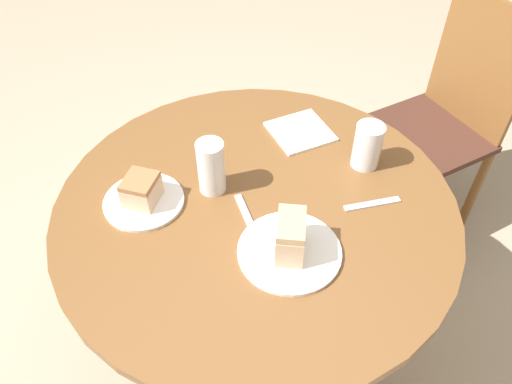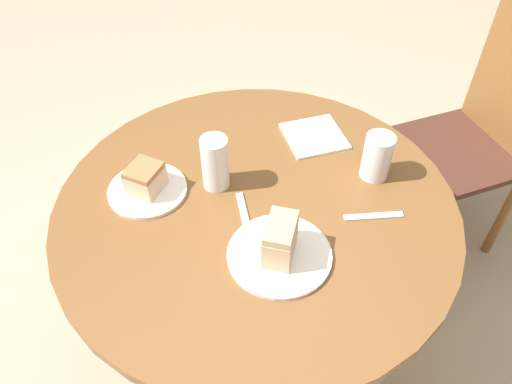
{
  "view_description": "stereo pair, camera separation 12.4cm",
  "coord_description": "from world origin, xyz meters",
  "px_view_note": "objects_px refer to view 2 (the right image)",
  "views": [
    {
      "loc": [
        0.71,
        -0.5,
        1.67
      ],
      "look_at": [
        0.0,
        0.0,
        0.79
      ],
      "focal_mm": 35.0,
      "sensor_mm": 36.0,
      "label": 1
    },
    {
      "loc": [
        0.77,
        -0.4,
        1.67
      ],
      "look_at": [
        0.0,
        0.0,
        0.79
      ],
      "focal_mm": 35.0,
      "sensor_mm": 36.0,
      "label": 2
    }
  ],
  "objects_px": {
    "cake_slice_far": "(145,178)",
    "glass_lemonade": "(377,159)",
    "plate_far": "(148,190)",
    "cake_slice_near": "(280,240)",
    "glass_water": "(215,166)",
    "chair": "(465,141)",
    "plate_near": "(279,255)"
  },
  "relations": [
    {
      "from": "cake_slice_far",
      "to": "glass_lemonade",
      "type": "distance_m",
      "value": 0.6
    },
    {
      "from": "plate_far",
      "to": "cake_slice_near",
      "type": "xyz_separation_m",
      "value": [
        0.34,
        0.2,
        0.05
      ]
    },
    {
      "from": "glass_water",
      "to": "chair",
      "type": "bearing_deg",
      "value": 91.95
    },
    {
      "from": "cake_slice_near",
      "to": "chair",
      "type": "bearing_deg",
      "value": 108.05
    },
    {
      "from": "chair",
      "to": "plate_far",
      "type": "distance_m",
      "value": 1.21
    },
    {
      "from": "plate_far",
      "to": "glass_water",
      "type": "relative_size",
      "value": 1.37
    },
    {
      "from": "cake_slice_far",
      "to": "chair",
      "type": "bearing_deg",
      "value": 88.89
    },
    {
      "from": "chair",
      "to": "cake_slice_far",
      "type": "relative_size",
      "value": 8.19
    },
    {
      "from": "plate_near",
      "to": "chair",
      "type": "bearing_deg",
      "value": 108.05
    },
    {
      "from": "cake_slice_near",
      "to": "glass_water",
      "type": "height_order",
      "value": "glass_water"
    },
    {
      "from": "glass_water",
      "to": "glass_lemonade",
      "type": "bearing_deg",
      "value": 67.55
    },
    {
      "from": "plate_near",
      "to": "plate_far",
      "type": "relative_size",
      "value": 1.18
    },
    {
      "from": "plate_near",
      "to": "cake_slice_far",
      "type": "xyz_separation_m",
      "value": [
        -0.34,
        -0.2,
        0.04
      ]
    },
    {
      "from": "cake_slice_near",
      "to": "glass_lemonade",
      "type": "xyz_separation_m",
      "value": [
        -0.12,
        0.36,
        -0.0
      ]
    },
    {
      "from": "plate_near",
      "to": "cake_slice_near",
      "type": "height_order",
      "value": "cake_slice_near"
    },
    {
      "from": "chair",
      "to": "cake_slice_far",
      "type": "bearing_deg",
      "value": -84.3
    },
    {
      "from": "plate_near",
      "to": "cake_slice_near",
      "type": "distance_m",
      "value": 0.05
    },
    {
      "from": "plate_near",
      "to": "plate_far",
      "type": "xyz_separation_m",
      "value": [
        -0.34,
        -0.2,
        0.0
      ]
    },
    {
      "from": "chair",
      "to": "plate_near",
      "type": "bearing_deg",
      "value": -65.15
    },
    {
      "from": "plate_far",
      "to": "glass_water",
      "type": "distance_m",
      "value": 0.19
    },
    {
      "from": "glass_lemonade",
      "to": "chair",
      "type": "bearing_deg",
      "value": 107.49
    },
    {
      "from": "plate_far",
      "to": "glass_lemonade",
      "type": "xyz_separation_m",
      "value": [
        0.22,
        0.56,
        0.05
      ]
    },
    {
      "from": "cake_slice_near",
      "to": "cake_slice_far",
      "type": "height_order",
      "value": "cake_slice_near"
    },
    {
      "from": "glass_lemonade",
      "to": "glass_water",
      "type": "xyz_separation_m",
      "value": [
        -0.16,
        -0.39,
        0.01
      ]
    },
    {
      "from": "glass_lemonade",
      "to": "plate_far",
      "type": "bearing_deg",
      "value": -111.26
    },
    {
      "from": "chair",
      "to": "plate_far",
      "type": "bearing_deg",
      "value": -84.3
    },
    {
      "from": "plate_far",
      "to": "cake_slice_far",
      "type": "distance_m",
      "value": 0.04
    },
    {
      "from": "plate_near",
      "to": "cake_slice_near",
      "type": "bearing_deg",
      "value": 0.0
    },
    {
      "from": "plate_far",
      "to": "cake_slice_near",
      "type": "distance_m",
      "value": 0.4
    },
    {
      "from": "plate_far",
      "to": "glass_lemonade",
      "type": "distance_m",
      "value": 0.6
    },
    {
      "from": "plate_near",
      "to": "glass_lemonade",
      "type": "bearing_deg",
      "value": 109.02
    },
    {
      "from": "glass_lemonade",
      "to": "glass_water",
      "type": "height_order",
      "value": "glass_water"
    }
  ]
}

